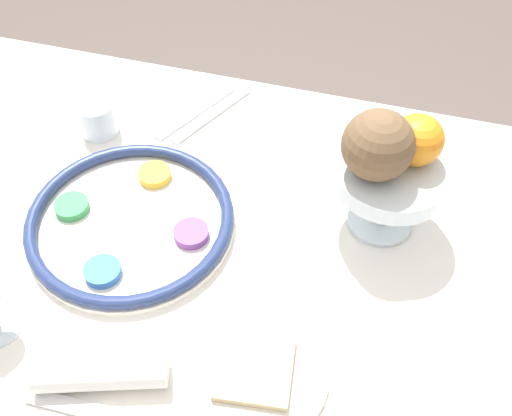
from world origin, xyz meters
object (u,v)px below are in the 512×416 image
(coconut, at_px, (378,145))
(cup_near, at_px, (97,118))
(fruit_stand, at_px, (390,180))
(napkin_roll, at_px, (101,372))
(bread_plate, at_px, (255,371))
(seder_plate, at_px, (131,220))
(orange_fruit, at_px, (417,140))

(coconut, height_order, cup_near, coconut)
(cup_near, bearing_deg, fruit_stand, -8.35)
(napkin_roll, relative_size, cup_near, 2.61)
(coconut, height_order, bread_plate, coconut)
(bread_plate, bearing_deg, seder_plate, 143.85)
(seder_plate, relative_size, cup_near, 4.83)
(seder_plate, xyz_separation_m, fruit_stand, (0.37, 0.11, 0.08))
(napkin_roll, bearing_deg, fruit_stand, 49.51)
(coconut, bearing_deg, cup_near, 169.27)
(coconut, distance_m, napkin_roll, 0.47)
(seder_plate, xyz_separation_m, bread_plate, (0.25, -0.18, -0.01))
(seder_plate, distance_m, fruit_stand, 0.40)
(orange_fruit, height_order, napkin_roll, orange_fruit)
(cup_near, bearing_deg, coconut, -10.73)
(seder_plate, bearing_deg, coconut, 15.59)
(orange_fruit, distance_m, coconut, 0.07)
(napkin_roll, bearing_deg, seder_plate, 105.20)
(napkin_roll, distance_m, cup_near, 0.48)
(coconut, distance_m, bread_plate, 0.34)
(seder_plate, height_order, napkin_roll, napkin_roll)
(fruit_stand, xyz_separation_m, orange_fruit, (0.02, 0.02, 0.07))
(seder_plate, relative_size, fruit_stand, 1.89)
(fruit_stand, height_order, cup_near, fruit_stand)
(fruit_stand, bearing_deg, napkin_roll, -130.49)
(seder_plate, height_order, fruit_stand, fruit_stand)
(seder_plate, height_order, bread_plate, seder_plate)
(orange_fruit, relative_size, coconut, 0.74)
(fruit_stand, bearing_deg, cup_near, 171.65)
(orange_fruit, height_order, bread_plate, orange_fruit)
(napkin_roll, bearing_deg, coconut, 50.75)
(napkin_roll, bearing_deg, cup_near, 115.69)
(seder_plate, relative_size, coconut, 3.22)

